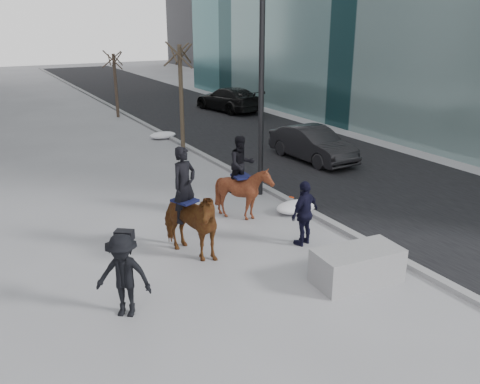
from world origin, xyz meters
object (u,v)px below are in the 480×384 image
mounted_left (187,217)px  mounted_right (243,186)px  planter (357,266)px  car_near (312,144)px

mounted_left → mounted_right: size_ratio=1.12×
planter → car_near: 10.35m
planter → mounted_right: 4.67m
car_near → planter: bearing=-123.8°
car_near → mounted_right: bearing=-146.0°
planter → mounted_left: bearing=132.4°
mounted_left → mounted_right: bearing=32.3°
car_near → mounted_right: size_ratio=1.73×
planter → mounted_left: mounted_left is taller
planter → mounted_right: mounted_right is taller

